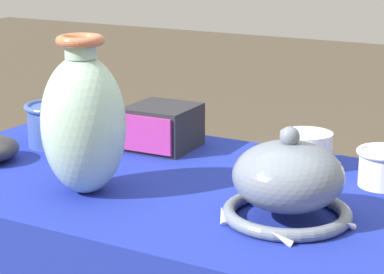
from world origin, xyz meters
TOP-DOWN VIEW (x-y plane):
  - display_table at (0.00, -0.02)m, footprint 1.07×0.62m
  - vase_tall_bulbous at (-0.10, -0.14)m, footprint 0.15×0.15m
  - vase_dome_bell at (0.26, -0.09)m, footprint 0.22×0.22m
  - mosaic_tile_box at (-0.13, 0.17)m, footprint 0.14×0.15m
  - pot_squat_ivory at (0.19, 0.19)m, footprint 0.10×0.10m
  - cup_wide_cobalt at (-0.35, 0.07)m, footprint 0.13×0.13m
  - cup_wide_porcelain at (0.35, 0.15)m, footprint 0.10×0.10m

SIDE VIEW (x-z plane):
  - display_table at x=0.00m, z-range 0.28..1.03m
  - pot_squat_ivory at x=0.19m, z-range 0.75..0.82m
  - cup_wide_porcelain at x=0.35m, z-range 0.75..0.82m
  - mosaic_tile_box at x=-0.13m, z-range 0.75..0.84m
  - cup_wide_cobalt at x=-0.35m, z-range 0.75..0.85m
  - vase_dome_bell at x=0.26m, z-range 0.73..0.89m
  - vase_tall_bulbous at x=-0.10m, z-range 0.74..1.02m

